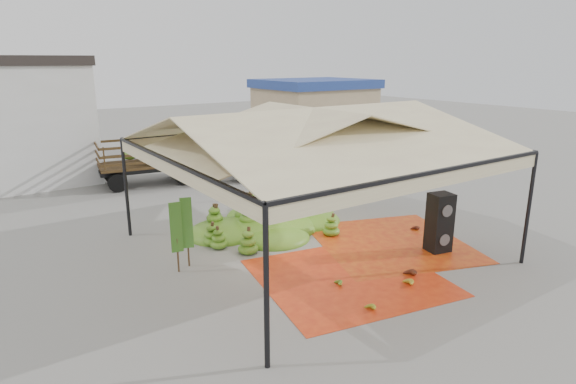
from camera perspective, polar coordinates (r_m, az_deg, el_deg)
ground at (r=13.97m, az=2.81°, el=-6.63°), size 90.00×90.00×0.00m
canopy_tent at (r=13.09m, az=3.01°, el=6.88°), size 8.10×8.10×4.00m
building_tan at (r=29.52m, az=3.15°, el=9.26°), size 6.30×5.30×4.10m
tarp_left at (r=12.26m, az=7.15°, el=-9.98°), size 4.97×4.81×0.01m
tarp_right at (r=14.65m, az=12.15°, el=-5.87°), size 5.31×5.44×0.01m
banana_heap at (r=15.38m, az=-2.12°, el=-2.25°), size 6.04×5.28×1.14m
hand_yellow_a at (r=12.06m, az=13.82°, el=-10.26°), size 0.54×0.48×0.21m
hand_yellow_b at (r=10.80m, az=9.55°, el=-13.30°), size 0.40×0.33×0.18m
hand_red_a at (r=12.53m, az=14.15°, el=-9.24°), size 0.54×0.46×0.22m
hand_red_b at (r=15.78m, az=14.76°, el=-4.15°), size 0.45×0.39×0.18m
hand_green at (r=11.79m, az=5.68°, el=-10.58°), size 0.48×0.44×0.18m
hanging_bunches at (r=12.61m, az=0.61°, el=3.42°), size 4.74×0.24×0.20m
speaker_stack at (r=14.11m, az=17.51°, el=-3.48°), size 0.71×0.65×1.68m
banana_leaves at (r=12.62m, az=-12.08°, el=-9.49°), size 0.96×1.36×3.70m
vendor at (r=17.06m, az=1.42°, el=0.49°), size 0.67×0.49×1.69m
truck_left at (r=21.82m, az=-13.52°, el=4.35°), size 5.93×2.76×1.96m
truck_right at (r=22.65m, az=0.40°, el=5.33°), size 6.26×3.14×2.05m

